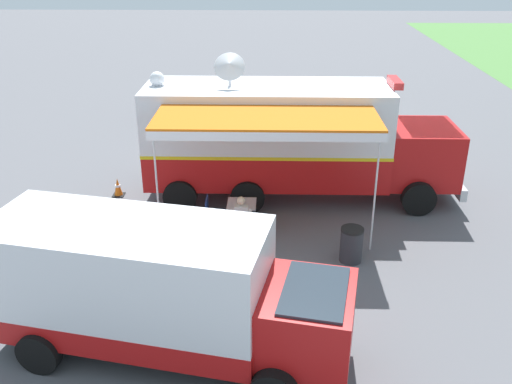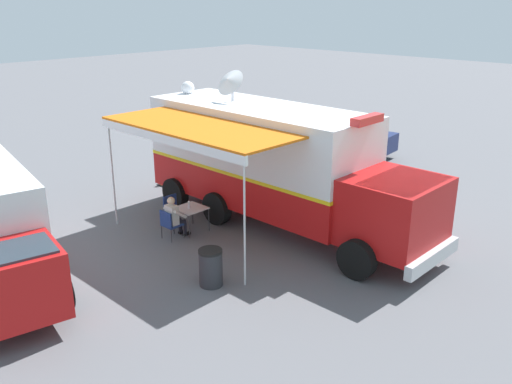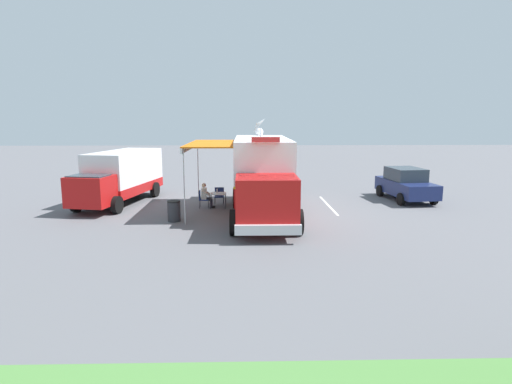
{
  "view_description": "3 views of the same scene",
  "coord_description": "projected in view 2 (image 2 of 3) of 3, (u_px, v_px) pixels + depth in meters",
  "views": [
    {
      "loc": [
        16.09,
        0.09,
        7.41
      ],
      "look_at": [
        2.16,
        -0.27,
        1.08
      ],
      "focal_mm": 39.26,
      "sensor_mm": 36.0,
      "label": 1
    },
    {
      "loc": [
        11.51,
        10.93,
        6.41
      ],
      "look_at": [
        0.73,
        0.6,
        1.16
      ],
      "focal_mm": 38.39,
      "sensor_mm": 36.0,
      "label": 2
    },
    {
      "loc": [
        0.77,
        20.32,
        4.45
      ],
      "look_at": [
        0.29,
        0.94,
        1.07
      ],
      "focal_mm": 29.83,
      "sensor_mm": 36.0,
      "label": 3
    }
  ],
  "objects": [
    {
      "name": "folding_chair_at_table",
      "position": [
        169.0,
        223.0,
        15.33
      ],
      "size": [
        0.48,
        0.48,
        0.87
      ],
      "color": "navy",
      "rests_on": "ground"
    },
    {
      "name": "lot_stripe",
      "position": [
        302.0,
        184.0,
        20.2
      ],
      "size": [
        0.13,
        4.8,
        0.01
      ],
      "primitive_type": "cube",
      "rotation": [
        0.0,
        0.0,
        0.0
      ],
      "color": "silver",
      "rests_on": "ground"
    },
    {
      "name": "command_truck",
      "position": [
        276.0,
        162.0,
        15.95
      ],
      "size": [
        4.87,
        9.5,
        4.53
      ],
      "color": "#B71414",
      "rests_on": "ground"
    },
    {
      "name": "folding_chair_beside_table",
      "position": [
        173.0,
        207.0,
        16.46
      ],
      "size": [
        0.48,
        0.48,
        0.87
      ],
      "color": "navy",
      "rests_on": "ground"
    },
    {
      "name": "ground_plane",
      "position": [
        258.0,
        217.0,
        17.1
      ],
      "size": [
        100.0,
        100.0,
        0.0
      ],
      "primitive_type": "plane",
      "color": "#5B5B60"
    },
    {
      "name": "car_behind_truck",
      "position": [
        344.0,
        134.0,
        23.84
      ],
      "size": [
        2.35,
        4.37,
        1.76
      ],
      "color": "navy",
      "rests_on": "ground"
    },
    {
      "name": "trash_bin",
      "position": [
        211.0,
        267.0,
        12.89
      ],
      "size": [
        0.57,
        0.57,
        0.91
      ],
      "color": "#2D2D33",
      "rests_on": "ground"
    },
    {
      "name": "traffic_cone",
      "position": [
        163.0,
        178.0,
        19.95
      ],
      "size": [
        0.36,
        0.36,
        0.58
      ],
      "color": "black",
      "rests_on": "ground"
    },
    {
      "name": "water_bottle",
      "position": [
        189.0,
        205.0,
        15.76
      ],
      "size": [
        0.07,
        0.07,
        0.22
      ],
      "color": "silver",
      "rests_on": "folding_table"
    },
    {
      "name": "folding_table",
      "position": [
        190.0,
        210.0,
        15.85
      ],
      "size": [
        0.8,
        0.8,
        0.73
      ],
      "color": "silver",
      "rests_on": "ground"
    },
    {
      "name": "seated_responder",
      "position": [
        174.0,
        216.0,
        15.42
      ],
      "size": [
        0.66,
        0.55,
        1.25
      ],
      "color": "silver",
      "rests_on": "ground"
    }
  ]
}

